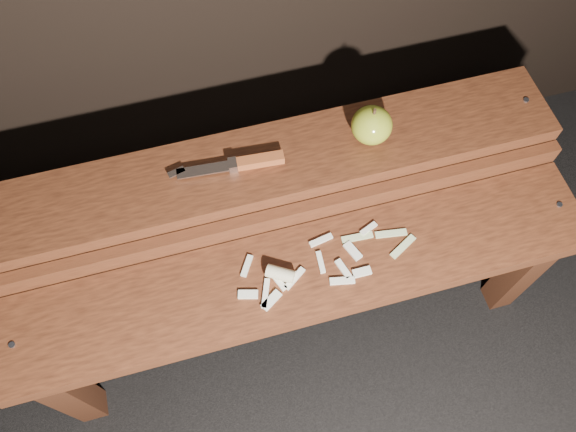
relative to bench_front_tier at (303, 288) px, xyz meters
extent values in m
plane|color=black|center=(0.00, 0.06, -0.35)|extent=(60.00, 60.00, 0.00)
cube|color=#391B0E|center=(-0.54, -0.04, -0.16)|extent=(0.06, 0.06, 0.38)
cube|color=#391B0E|center=(0.54, -0.04, -0.16)|extent=(0.06, 0.06, 0.38)
cube|color=#4A2211|center=(0.00, 0.01, 0.05)|extent=(1.20, 0.20, 0.04)
cylinder|color=slate|center=(-0.56, 0.01, 0.07)|extent=(0.01, 0.01, 0.00)
cylinder|color=slate|center=(0.56, 0.01, 0.07)|extent=(0.01, 0.01, 0.00)
cube|color=#391B0E|center=(-0.54, 0.26, -0.12)|extent=(0.06, 0.06, 0.46)
cube|color=#391B0E|center=(0.54, 0.26, -0.12)|extent=(0.06, 0.06, 0.46)
cube|color=#4A2211|center=(0.00, 0.13, 0.09)|extent=(1.20, 0.02, 0.05)
cube|color=#4A2211|center=(0.00, 0.23, 0.13)|extent=(1.20, 0.18, 0.04)
cylinder|color=slate|center=(0.56, 0.23, 0.15)|extent=(0.01, 0.01, 0.00)
ellipsoid|color=olive|center=(0.20, 0.23, 0.18)|extent=(0.08, 0.08, 0.08)
cylinder|color=#382314|center=(0.20, 0.23, 0.23)|extent=(0.01, 0.01, 0.01)
cube|color=#964520|center=(-0.03, 0.23, 0.16)|extent=(0.10, 0.03, 0.02)
cube|color=silver|center=(-0.08, 0.23, 0.16)|extent=(0.02, 0.03, 0.02)
cube|color=silver|center=(-0.14, 0.23, 0.16)|extent=(0.10, 0.03, 0.00)
cube|color=silver|center=(-0.20, 0.24, 0.16)|extent=(0.04, 0.02, 0.00)
cube|color=beige|center=(0.15, 0.06, 0.07)|extent=(0.04, 0.02, 0.01)
cube|color=beige|center=(0.08, -0.01, 0.07)|extent=(0.02, 0.05, 0.01)
cube|color=beige|center=(0.11, 0.02, 0.07)|extent=(0.03, 0.05, 0.01)
cube|color=beige|center=(-0.10, 0.05, 0.07)|extent=(0.03, 0.05, 0.01)
cube|color=beige|center=(-0.05, 0.01, 0.07)|extent=(0.03, 0.06, 0.01)
cube|color=beige|center=(0.11, -0.02, 0.07)|extent=(0.04, 0.02, 0.01)
cube|color=beige|center=(-0.02, 0.00, 0.07)|extent=(0.05, 0.04, 0.01)
cube|color=beige|center=(0.05, 0.06, 0.07)|extent=(0.05, 0.02, 0.01)
cube|color=beige|center=(0.07, -0.03, 0.07)|extent=(0.05, 0.02, 0.01)
cube|color=beige|center=(-0.12, -0.01, 0.07)|extent=(0.04, 0.03, 0.01)
cube|color=beige|center=(-0.08, -0.03, 0.07)|extent=(0.05, 0.04, 0.01)
cube|color=beige|center=(-0.08, -0.02, 0.07)|extent=(0.03, 0.06, 0.01)
cube|color=beige|center=(0.04, 0.02, 0.07)|extent=(0.01, 0.05, 0.01)
cylinder|color=#C9BB8C|center=(-0.05, 0.01, 0.08)|extent=(0.06, 0.05, 0.03)
cube|color=#BCC988|center=(0.21, 0.01, 0.07)|extent=(0.06, 0.04, 0.00)
cube|color=#BCC988|center=(0.13, 0.05, 0.07)|extent=(0.07, 0.02, 0.00)
cube|color=#BCC988|center=(0.20, 0.04, 0.07)|extent=(0.07, 0.02, 0.00)
camera|label=1|loc=(-0.14, -0.38, 1.10)|focal=35.00mm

